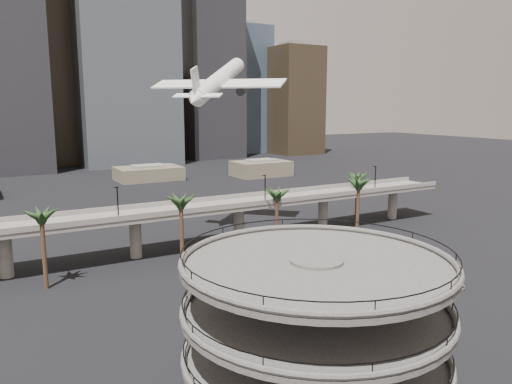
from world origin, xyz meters
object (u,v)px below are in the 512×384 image
airborne_jet (219,81)px  car_b (309,286)px  car_a (266,341)px  overpass (190,213)px  car_c (451,285)px  parking_ramp (315,333)px

airborne_jet → car_b: 57.13m
car_a → car_b: size_ratio=0.87×
airborne_jet → car_b: bearing=-143.4°
overpass → car_a: (-7.80, -42.56, -6.60)m
airborne_jet → car_c: 66.72m
overpass → car_c: overpass is taller
car_b → airborne_jet: bearing=-16.2°
car_a → car_c: car_a is taller
airborne_jet → car_a: airborne_jet is taller
parking_ramp → car_a: (5.20, 16.43, -9.09)m
car_a → car_b: bearing=-37.0°
parking_ramp → airborne_jet: (27.25, 74.54, 24.09)m
car_a → car_c: bearing=-73.2°
car_b → overpass: bearing=5.8°
car_b → car_c: car_b is taller
overpass → car_b: 31.99m
overpass → car_c: 49.35m
overpass → car_c: (26.74, -40.95, -6.64)m
airborne_jet → overpass: bearing=-177.2°
airborne_jet → car_c: (12.48, -56.49, -33.23)m
airborne_jet → car_a: bearing=-155.5°
overpass → parking_ramp: bearing=-102.4°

